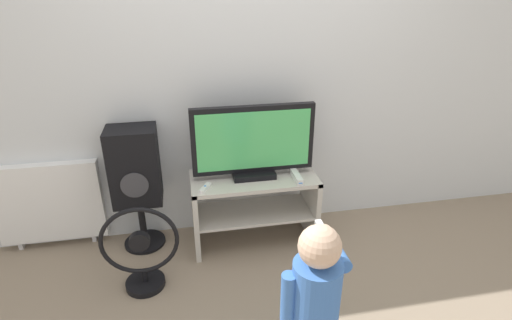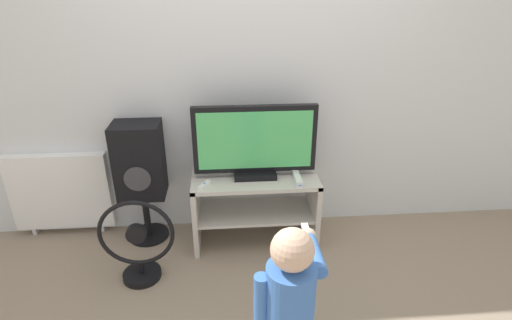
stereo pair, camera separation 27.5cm
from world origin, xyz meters
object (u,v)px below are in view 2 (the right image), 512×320
object	(u,v)px
television	(255,143)
floor_fan	(138,245)
radiator	(61,192)
remote_primary	(205,185)
game_console	(297,179)
speaker_tower	(140,164)
child	(290,296)

from	to	relation	value
television	floor_fan	distance (m)	1.04
floor_fan	radiator	size ratio (longest dim) A/B	0.80
remote_primary	radiator	bearing A→B (deg)	163.27
game_console	remote_primary	world-z (taller)	game_console
speaker_tower	television	bearing A→B (deg)	-6.10
remote_primary	speaker_tower	xyz separation A→B (m)	(-0.47, 0.23, 0.07)
child	floor_fan	size ratio (longest dim) A/B	1.50
remote_primary	speaker_tower	world-z (taller)	speaker_tower
remote_primary	radiator	xyz separation A→B (m)	(-1.12, 0.34, -0.19)
television	game_console	xyz separation A→B (m)	(0.29, -0.12, -0.24)
child	speaker_tower	xyz separation A→B (m)	(-0.90, 1.30, 0.10)
speaker_tower	radiator	world-z (taller)	speaker_tower
game_console	radiator	xyz separation A→B (m)	(-1.78, 0.32, -0.20)
television	speaker_tower	distance (m)	0.86
child	speaker_tower	bearing A→B (deg)	124.85
game_console	remote_primary	bearing A→B (deg)	-178.52
game_console	child	distance (m)	1.11
game_console	floor_fan	bearing A→B (deg)	-166.16
game_console	floor_fan	size ratio (longest dim) A/B	0.33
television	child	xyz separation A→B (m)	(0.07, -1.21, -0.28)
remote_primary	child	bearing A→B (deg)	-68.09
speaker_tower	floor_fan	size ratio (longest dim) A/B	1.56
television	game_console	bearing A→B (deg)	-22.53
television	radiator	xyz separation A→B (m)	(-1.48, 0.20, -0.44)
remote_primary	speaker_tower	bearing A→B (deg)	154.33
game_console	speaker_tower	world-z (taller)	speaker_tower
speaker_tower	radiator	xyz separation A→B (m)	(-0.65, 0.11, -0.26)
speaker_tower	radiator	size ratio (longest dim) A/B	1.25
remote_primary	floor_fan	xyz separation A→B (m)	(-0.44, -0.25, -0.29)
television	child	world-z (taller)	television
child	radiator	distance (m)	2.10
game_console	child	size ratio (longest dim) A/B	0.22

